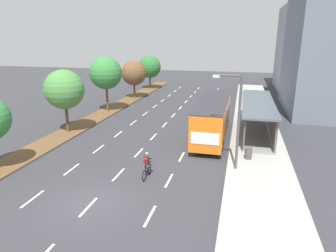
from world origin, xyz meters
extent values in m
plane|color=#38383D|center=(0.00, 0.00, 0.00)|extent=(140.00, 140.00, 0.00)
cube|color=brown|center=(-8.30, 20.00, 0.06)|extent=(2.60, 52.00, 0.12)
cube|color=#ADAAA3|center=(9.25, 20.00, 0.07)|extent=(4.50, 52.00, 0.15)
cube|color=white|center=(-3.50, -0.42, 0.00)|extent=(0.14, 1.96, 0.01)
cube|color=white|center=(-3.50, 3.67, 0.00)|extent=(0.14, 1.96, 0.01)
cube|color=white|center=(-3.50, 7.77, 0.00)|extent=(0.14, 1.96, 0.01)
cube|color=white|center=(-3.50, 11.86, 0.00)|extent=(0.14, 1.96, 0.01)
cube|color=white|center=(-3.50, 15.96, 0.00)|extent=(0.14, 1.96, 0.01)
cube|color=white|center=(-3.50, 20.05, 0.00)|extent=(0.14, 1.96, 0.01)
cube|color=white|center=(-3.50, 24.15, 0.00)|extent=(0.14, 1.96, 0.01)
cube|color=white|center=(-3.50, 28.25, 0.00)|extent=(0.14, 1.96, 0.01)
cube|color=white|center=(-3.50, 32.34, 0.00)|extent=(0.14, 1.96, 0.01)
cube|color=white|center=(-3.50, 36.44, 0.00)|extent=(0.14, 1.96, 0.01)
cube|color=white|center=(-3.50, 40.53, 0.00)|extent=(0.14, 1.96, 0.01)
cube|color=white|center=(0.00, -0.42, 0.00)|extent=(0.14, 1.96, 0.01)
cube|color=white|center=(0.00, 3.67, 0.00)|extent=(0.14, 1.96, 0.01)
cube|color=white|center=(0.00, 7.77, 0.00)|extent=(0.14, 1.96, 0.01)
cube|color=white|center=(0.00, 11.86, 0.00)|extent=(0.14, 1.96, 0.01)
cube|color=white|center=(0.00, 15.96, 0.00)|extent=(0.14, 1.96, 0.01)
cube|color=white|center=(0.00, 20.05, 0.00)|extent=(0.14, 1.96, 0.01)
cube|color=white|center=(0.00, 24.15, 0.00)|extent=(0.14, 1.96, 0.01)
cube|color=white|center=(0.00, 28.25, 0.00)|extent=(0.14, 1.96, 0.01)
cube|color=white|center=(0.00, 32.34, 0.00)|extent=(0.14, 1.96, 0.01)
cube|color=white|center=(0.00, 36.44, 0.00)|extent=(0.14, 1.96, 0.01)
cube|color=white|center=(0.00, 40.53, 0.00)|extent=(0.14, 1.96, 0.01)
cube|color=white|center=(3.50, -0.42, 0.00)|extent=(0.14, 1.96, 0.01)
cube|color=white|center=(3.50, 3.67, 0.00)|extent=(0.14, 1.96, 0.01)
cube|color=white|center=(3.50, 7.77, 0.00)|extent=(0.14, 1.96, 0.01)
cube|color=white|center=(3.50, 11.86, 0.00)|extent=(0.14, 1.96, 0.01)
cube|color=white|center=(3.50, 15.96, 0.00)|extent=(0.14, 1.96, 0.01)
cube|color=white|center=(3.50, 20.05, 0.00)|extent=(0.14, 1.96, 0.01)
cube|color=white|center=(3.50, 24.15, 0.00)|extent=(0.14, 1.96, 0.01)
cube|color=white|center=(3.50, 28.25, 0.00)|extent=(0.14, 1.96, 0.01)
cube|color=white|center=(3.50, 32.34, 0.00)|extent=(0.14, 1.96, 0.01)
cube|color=white|center=(3.50, 36.44, 0.00)|extent=(0.14, 1.96, 0.01)
cube|color=white|center=(3.50, 40.53, 0.00)|extent=(0.14, 1.96, 0.01)
cube|color=gray|center=(9.25, 15.77, 0.20)|extent=(2.60, 12.77, 0.10)
cylinder|color=#56565B|center=(8.07, 9.64, 1.55)|extent=(0.16, 0.16, 2.60)
cylinder|color=#56565B|center=(8.07, 21.91, 1.55)|extent=(0.16, 0.16, 2.60)
cylinder|color=#56565B|center=(10.43, 9.64, 1.55)|extent=(0.16, 0.16, 2.60)
cylinder|color=#56565B|center=(10.43, 21.91, 1.55)|extent=(0.16, 0.16, 2.60)
cube|color=gray|center=(10.49, 15.77, 1.55)|extent=(0.10, 12.13, 2.34)
cube|color=#4C5660|center=(9.25, 15.77, 2.93)|extent=(2.90, 13.17, 0.16)
cube|color=orange|center=(5.25, 13.28, 1.85)|extent=(2.50, 11.20, 2.80)
cube|color=#2D3D4C|center=(5.25, 13.28, 2.70)|extent=(2.54, 10.30, 0.90)
cube|color=#333338|center=(5.25, 13.28, 3.31)|extent=(2.45, 10.98, 0.12)
cube|color=#2D3D4C|center=(5.25, 18.90, 2.20)|extent=(2.25, 0.06, 1.54)
cube|color=white|center=(5.25, 7.66, 1.65)|extent=(2.12, 0.04, 0.90)
cylinder|color=black|center=(4.15, 16.75, 0.50)|extent=(0.30, 1.00, 1.00)
cylinder|color=black|center=(6.35, 16.75, 0.50)|extent=(0.30, 1.00, 1.00)
cylinder|color=black|center=(4.15, 9.81, 0.50)|extent=(0.30, 1.00, 1.00)
cylinder|color=black|center=(6.35, 9.81, 0.50)|extent=(0.30, 1.00, 1.00)
torus|color=black|center=(1.97, 4.37, 0.36)|extent=(0.06, 0.72, 0.72)
torus|color=black|center=(1.97, 3.27, 0.36)|extent=(0.06, 0.72, 0.72)
cylinder|color=maroon|center=(1.97, 3.82, 0.64)|extent=(0.05, 0.94, 0.05)
cylinder|color=maroon|center=(1.97, 3.72, 0.46)|extent=(0.05, 0.57, 0.42)
cylinder|color=maroon|center=(1.97, 3.62, 0.66)|extent=(0.04, 0.04, 0.40)
cube|color=black|center=(1.97, 3.62, 0.86)|extent=(0.12, 0.24, 0.06)
cylinder|color=black|center=(1.97, 4.32, 0.91)|extent=(0.46, 0.04, 0.04)
cube|color=black|center=(1.97, 3.80, 1.19)|extent=(0.30, 0.36, 0.59)
cube|color=#A82323|center=(1.97, 3.64, 1.21)|extent=(0.26, 0.26, 0.42)
sphere|color=tan|center=(1.97, 3.92, 1.61)|extent=(0.20, 0.20, 0.20)
cylinder|color=#4C4C56|center=(1.85, 3.77, 0.79)|extent=(0.12, 0.42, 0.25)
cylinder|color=#4C4C56|center=(1.85, 3.94, 0.53)|extent=(0.10, 0.17, 0.41)
cylinder|color=#4C4C56|center=(2.09, 3.77, 0.79)|extent=(0.12, 0.42, 0.25)
cylinder|color=#4C4C56|center=(2.09, 3.94, 0.53)|extent=(0.10, 0.17, 0.41)
cylinder|color=black|center=(1.80, 4.02, 1.24)|extent=(0.09, 0.47, 0.28)
cylinder|color=black|center=(2.14, 4.02, 1.24)|extent=(0.09, 0.47, 0.28)
cylinder|color=brown|center=(-8.37, 11.13, 1.48)|extent=(0.28, 0.28, 2.71)
sphere|color=#4C8E42|center=(-8.37, 11.13, 4.21)|extent=(3.68, 3.68, 3.68)
cylinder|color=brown|center=(-8.34, 19.97, 1.71)|extent=(0.28, 0.28, 3.17)
sphere|color=#38843D|center=(-8.34, 19.97, 4.76)|extent=(3.90, 3.90, 3.90)
cylinder|color=brown|center=(-8.05, 28.82, 1.27)|extent=(0.28, 0.28, 2.31)
sphere|color=brown|center=(-8.05, 28.82, 3.80)|extent=(3.66, 3.66, 3.66)
cylinder|color=brown|center=(-8.36, 37.67, 1.29)|extent=(0.28, 0.28, 2.33)
sphere|color=#2D7533|center=(-8.36, 37.67, 3.91)|extent=(3.90, 3.90, 3.90)
cylinder|color=#4C4C51|center=(7.60, 6.27, 3.40)|extent=(0.18, 0.18, 6.50)
cylinder|color=#4C4C51|center=(6.80, 6.27, 6.50)|extent=(1.60, 0.12, 0.12)
cube|color=silver|center=(6.00, 6.27, 6.43)|extent=(0.44, 0.24, 0.16)
cylinder|color=#4C4C51|center=(8.45, 8.24, 0.57)|extent=(0.52, 0.52, 0.85)
cube|color=slate|center=(17.41, 26.79, 9.23)|extent=(8.70, 14.45, 18.46)
cube|color=#8E939E|center=(16.88, 42.58, 7.02)|extent=(6.62, 15.82, 14.05)
camera|label=1|loc=(7.63, -13.16, 8.79)|focal=31.80mm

